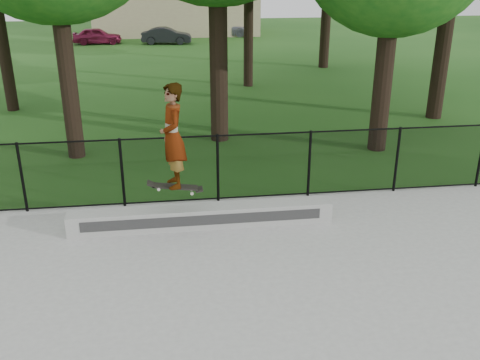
{
  "coord_description": "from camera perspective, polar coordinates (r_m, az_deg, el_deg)",
  "views": [
    {
      "loc": [
        -2.98,
        -4.7,
        4.8
      ],
      "look_at": [
        -1.76,
        4.2,
        1.2
      ],
      "focal_mm": 40.0,
      "sensor_mm": 36.0,
      "label": 1
    }
  ],
  "objects": [
    {
      "name": "chainlink_fence",
      "position": [
        11.71,
        7.4,
        1.73
      ],
      "size": [
        16.06,
        0.06,
        1.5
      ],
      "color": "black",
      "rests_on": "concrete_slab"
    },
    {
      "name": "grind_ledge",
      "position": [
        10.45,
        -4.04,
        -3.93
      ],
      "size": [
        5.11,
        0.4,
        0.41
      ],
      "primitive_type": "cube",
      "color": "#B3B4AE",
      "rests_on": "concrete_slab"
    },
    {
      "name": "car_c",
      "position": [
        41.15,
        -1.73,
        16.0
      ],
      "size": [
        4.33,
        2.95,
        1.26
      ],
      "primitive_type": "imported",
      "rotation": [
        0.0,
        0.0,
        1.24
      ],
      "color": "#9A98AD",
      "rests_on": "ground"
    },
    {
      "name": "car_b",
      "position": [
        36.93,
        -7.85,
        15.0
      ],
      "size": [
        3.05,
        1.43,
        1.07
      ],
      "primitive_type": "imported",
      "rotation": [
        0.0,
        0.0,
        1.47
      ],
      "color": "black",
      "rests_on": "ground"
    },
    {
      "name": "skater_airborne",
      "position": [
        9.6,
        -7.19,
        4.51
      ],
      "size": [
        0.84,
        0.76,
        2.04
      ],
      "color": "black",
      "rests_on": "ground"
    },
    {
      "name": "car_a",
      "position": [
        37.74,
        -15.0,
        14.63
      ],
      "size": [
        3.15,
        1.33,
        1.07
      ],
      "primitive_type": "imported",
      "rotation": [
        0.0,
        0.0,
        1.59
      ],
      "color": "maroon",
      "rests_on": "ground"
    },
    {
      "name": "distant_building",
      "position": [
        42.8,
        -6.86,
        18.15
      ],
      "size": [
        12.4,
        6.4,
        4.3
      ],
      "color": "tan",
      "rests_on": "ground"
    }
  ]
}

